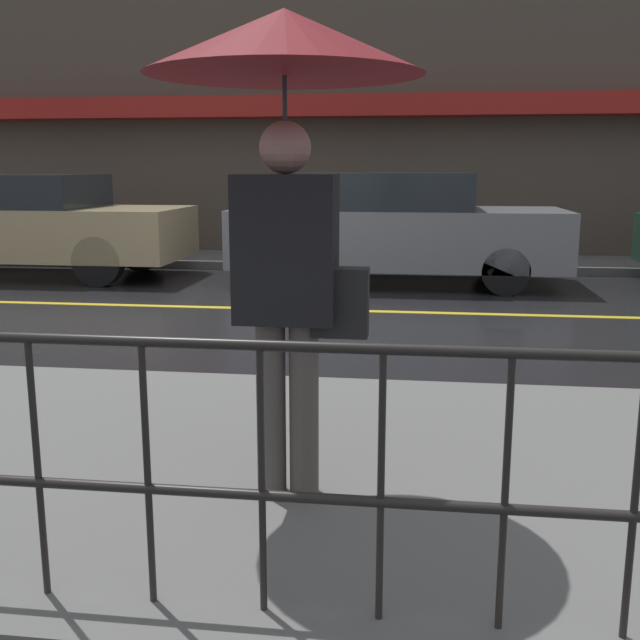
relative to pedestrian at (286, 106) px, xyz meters
The scene contains 8 objects.
ground_plane 5.55m from the pedestrian, 101.96° to the left, with size 80.00×80.00×0.00m, color black.
sidewalk_near 2.12m from the pedestrian, 161.33° to the left, with size 28.00×3.10×0.13m.
sidewalk_far 9.39m from the pedestrian, 96.76° to the left, with size 28.00×1.64×0.13m.
lane_marking 5.55m from the pedestrian, 101.96° to the left, with size 25.20×0.12×0.01m.
building_storefront 10.18m from the pedestrian, 96.14° to the left, with size 28.00×0.85×5.38m.
pedestrian is the anchor object (origin of this frame).
car_tan 9.05m from the pedestrian, 126.03° to the left, with size 4.78×1.82×1.49m.
car_grey 7.35m from the pedestrian, 88.27° to the left, with size 4.51×1.81×1.52m.
Camera 1 is at (1.65, -8.29, 1.59)m, focal length 42.00 mm.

